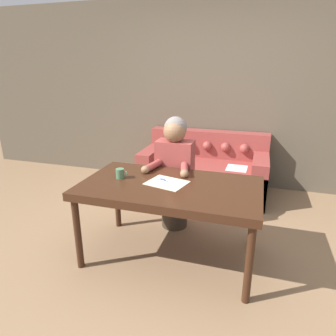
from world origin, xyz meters
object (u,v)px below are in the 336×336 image
at_px(dining_table, 170,192).
at_px(mug, 120,174).
at_px(scissors, 164,180).
at_px(couch, 204,171).
at_px(person, 175,172).

bearing_deg(dining_table, mug, 179.15).
xyz_separation_m(dining_table, scissors, (-0.07, 0.07, 0.07)).
height_order(couch, person, person).
height_order(dining_table, couch, couch).
xyz_separation_m(couch, mug, (-0.49, -1.62, 0.47)).
height_order(couch, mug, couch).
height_order(person, mug, person).
bearing_deg(scissors, mug, -171.45).
height_order(dining_table, person, person).
xyz_separation_m(dining_table, mug, (-0.47, 0.01, 0.11)).
distance_m(dining_table, scissors, 0.12).
height_order(dining_table, mug, mug).
distance_m(person, mug, 0.67).
relative_size(couch, mug, 14.85).
xyz_separation_m(dining_table, couch, (0.01, 1.63, -0.36)).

